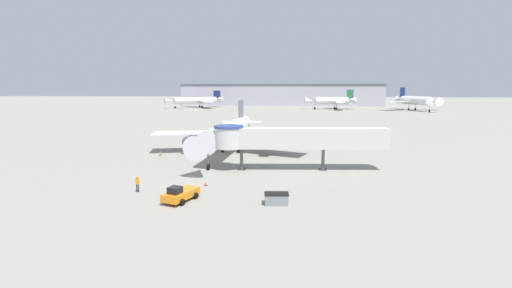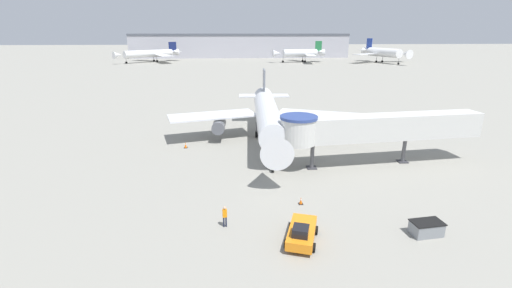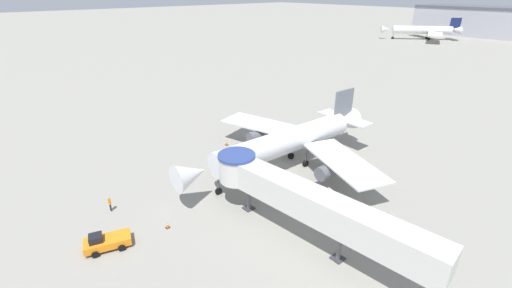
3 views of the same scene
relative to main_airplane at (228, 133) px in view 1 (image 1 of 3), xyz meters
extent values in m
plane|color=gray|center=(0.13, 0.13, -3.80)|extent=(800.00, 800.00, 0.00)
cylinder|color=silver|center=(-0.04, -0.76, 0.12)|extent=(4.28, 21.79, 3.24)
cone|color=silver|center=(-0.71, -14.65, 0.12)|extent=(3.40, 3.71, 3.24)
cone|color=silver|center=(0.54, 11.19, 0.12)|extent=(3.47, 5.01, 3.24)
cube|color=silver|center=(-7.71, 2.17, -0.44)|extent=(13.21, 7.89, 0.22)
cube|color=silver|center=(7.89, 1.41, -0.44)|extent=(13.28, 8.89, 0.22)
cube|color=slate|center=(0.53, 10.94, 3.04)|extent=(0.43, 3.92, 4.21)
cube|color=silver|center=(0.55, 11.43, 0.69)|extent=(8.54, 3.14, 0.18)
cylinder|color=#565960|center=(-6.78, 0.88, -1.58)|extent=(1.97, 3.99, 1.78)
cylinder|color=#565960|center=(6.84, 0.22, -1.58)|extent=(1.97, 3.99, 1.78)
cylinder|color=#4C4C51|center=(-0.55, -11.25, -2.42)|extent=(0.18, 0.18, 1.86)
cylinder|color=black|center=(-0.55, -11.25, -3.35)|extent=(0.30, 0.91, 0.90)
cylinder|color=#4C4C51|center=(-1.36, 2.01, -2.42)|extent=(0.22, 0.22, 1.86)
cylinder|color=black|center=(-1.36, 2.01, -3.35)|extent=(0.44, 0.92, 0.90)
cylinder|color=#4C4C51|center=(1.55, 1.87, -2.42)|extent=(0.22, 0.22, 1.86)
cylinder|color=black|center=(1.55, 1.87, -3.35)|extent=(0.44, 0.92, 0.90)
cube|color=silver|center=(13.12, -9.52, 0.67)|extent=(21.94, 4.76, 2.80)
cylinder|color=silver|center=(2.28, -10.60, 0.67)|extent=(3.90, 3.90, 2.80)
cylinder|color=navy|center=(2.28, -10.60, 2.22)|extent=(4.10, 4.09, 0.30)
cylinder|color=#56565B|center=(4.01, -10.43, -2.27)|extent=(0.44, 0.44, 3.07)
cube|color=#333338|center=(4.01, -10.43, -3.74)|extent=(1.10, 1.10, 0.12)
cylinder|color=#56565B|center=(15.28, -9.30, -2.27)|extent=(0.44, 0.44, 3.07)
cube|color=#333338|center=(15.28, -9.30, -3.74)|extent=(1.10, 1.10, 0.12)
cube|color=orange|center=(0.05, -24.44, -3.12)|extent=(3.07, 4.52, 0.72)
cube|color=black|center=(-0.24, -25.33, -2.43)|extent=(1.43, 1.45, 0.65)
cylinder|color=black|center=(-1.22, -25.23, -3.48)|extent=(0.49, 0.71, 0.65)
cylinder|color=black|center=(0.60, -25.82, -3.48)|extent=(0.49, 0.71, 0.65)
cylinder|color=black|center=(-0.51, -23.06, -3.48)|extent=(0.49, 0.71, 0.65)
cylinder|color=black|center=(1.31, -23.65, -3.48)|extent=(0.49, 0.71, 0.65)
cube|color=gray|center=(9.68, -24.36, -3.29)|extent=(2.38, 1.54, 1.03)
cube|color=black|center=(9.68, -24.36, -2.73)|extent=(2.52, 1.63, 0.08)
cube|color=black|center=(1.10, -18.83, -3.78)|extent=(0.40, 0.40, 0.04)
cone|color=orange|center=(1.10, -18.83, -3.45)|extent=(0.28, 0.28, 0.63)
cylinder|color=white|center=(1.10, -18.83, -3.37)|extent=(0.15, 0.15, 0.08)
cube|color=black|center=(-11.21, -2.14, -3.78)|extent=(0.48, 0.48, 0.04)
cone|color=orange|center=(-11.21, -2.14, -3.39)|extent=(0.33, 0.33, 0.74)
cylinder|color=white|center=(-11.21, -2.14, -3.30)|extent=(0.18, 0.18, 0.09)
cylinder|color=#1E2338|center=(-5.75, -22.14, -3.37)|extent=(0.13, 0.13, 0.87)
cylinder|color=#1E2338|center=(-5.57, -22.12, -3.37)|extent=(0.13, 0.13, 0.87)
cube|color=orange|center=(-5.66, -22.13, -2.59)|extent=(0.37, 0.24, 0.69)
sphere|color=tan|center=(-5.66, -22.13, -2.13)|extent=(0.24, 0.24, 0.24)
cylinder|color=white|center=(71.43, 125.02, 1.31)|extent=(10.28, 21.46, 4.25)
cone|color=white|center=(75.73, 111.06, 1.31)|extent=(5.43, 5.71, 4.25)
cone|color=white|center=(67.88, 136.55, 1.31)|extent=(5.93, 7.33, 4.25)
cube|color=white|center=(61.75, 125.02, 0.57)|extent=(14.62, 12.41, 0.22)
cube|color=white|center=(79.43, 130.46, 0.57)|extent=(14.33, 5.37, 0.22)
cube|color=navy|center=(67.97, 136.24, 5.13)|extent=(1.46, 4.07, 5.52)
cube|color=white|center=(67.79, 136.85, 2.05)|extent=(10.13, 5.65, 0.18)
cylinder|color=#4C4C51|center=(74.57, 114.81, -2.03)|extent=(0.18, 0.18, 2.44)
cylinder|color=black|center=(74.57, 114.81, -3.25)|extent=(0.57, 1.13, 1.10)
cylinder|color=#4C4C51|center=(68.83, 126.99, -2.03)|extent=(0.22, 0.22, 2.44)
cylinder|color=black|center=(68.83, 126.99, -3.25)|extent=(0.71, 1.17, 1.10)
cylinder|color=#4C4C51|center=(72.48, 128.11, -2.03)|extent=(0.22, 0.22, 2.44)
cylinder|color=black|center=(72.48, 128.11, -3.25)|extent=(0.71, 1.17, 1.10)
cylinder|color=silver|center=(30.42, 131.79, 0.81)|extent=(18.17, 6.78, 3.78)
cone|color=silver|center=(18.12, 129.64, 0.81)|extent=(4.75, 4.44, 3.78)
cone|color=silver|center=(40.49, 133.54, 0.81)|extent=(6.24, 4.70, 3.78)
cube|color=silver|center=(31.46, 140.21, 0.15)|extent=(9.73, 13.08, 0.22)
cube|color=silver|center=(34.25, 124.21, 0.15)|extent=(6.13, 12.96, 0.22)
cube|color=#1E6638|center=(40.21, 133.49, 4.22)|extent=(3.58, 0.85, 4.92)
cube|color=silver|center=(40.76, 133.59, 1.48)|extent=(3.93, 8.78, 0.18)
cylinder|color=#4C4C51|center=(21.48, 130.23, -2.17)|extent=(0.18, 0.18, 2.18)
cylinder|color=black|center=(21.48, 130.23, -3.25)|extent=(1.13, 0.44, 1.10)
cylinder|color=#4C4C51|center=(32.32, 133.85, -2.17)|extent=(0.22, 0.22, 2.18)
cylinder|color=black|center=(32.32, 133.85, -3.25)|extent=(1.15, 0.58, 1.10)
cylinder|color=#4C4C51|center=(32.90, 130.49, -2.17)|extent=(0.22, 0.22, 2.18)
cylinder|color=black|center=(32.90, 130.49, -3.25)|extent=(1.15, 0.58, 1.10)
cylinder|color=white|center=(-46.50, 137.52, 0.54)|extent=(22.07, 19.79, 3.53)
cone|color=white|center=(-58.92, 126.76, 0.54)|extent=(5.25, 5.22, 3.53)
cone|color=white|center=(-35.69, 146.88, 0.54)|extent=(6.32, 6.14, 3.53)
cube|color=white|center=(-50.27, 146.63, -0.07)|extent=(15.91, 12.68, 0.22)
cube|color=white|center=(-38.02, 132.49, -0.07)|extent=(11.11, 16.18, 0.22)
cube|color=#141E4C|center=(-35.89, 146.71, 3.72)|extent=(3.63, 3.19, 4.59)
cube|color=white|center=(-35.49, 147.06, 1.16)|extent=(9.19, 9.90, 0.18)
cylinder|color=#4C4C51|center=(-55.97, 129.32, -2.24)|extent=(0.18, 0.18, 2.03)
cylinder|color=black|center=(-55.97, 129.32, -3.25)|extent=(1.00, 0.92, 1.10)
cylinder|color=#4C4C51|center=(-45.07, 140.86, -2.24)|extent=(0.22, 0.22, 2.03)
cylinder|color=black|center=(-45.07, 140.86, -3.25)|extent=(1.09, 1.02, 1.10)
cylinder|color=#4C4C51|center=(-42.99, 138.45, -2.24)|extent=(0.22, 0.22, 2.03)
cylinder|color=black|center=(-42.99, 138.45, -3.25)|extent=(1.09, 1.02, 1.10)
cube|color=#A8A8B2|center=(1.08, 175.13, 2.56)|extent=(129.91, 24.63, 12.73)
cube|color=#4C515B|center=(1.08, 175.13, 9.52)|extent=(129.91, 25.13, 1.20)
camera|label=1|loc=(11.41, -56.56, 7.45)|focal=24.00mm
camera|label=2|loc=(-4.91, -46.10, 10.96)|focal=24.00mm
camera|label=3|loc=(28.40, -30.61, 18.69)|focal=24.00mm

